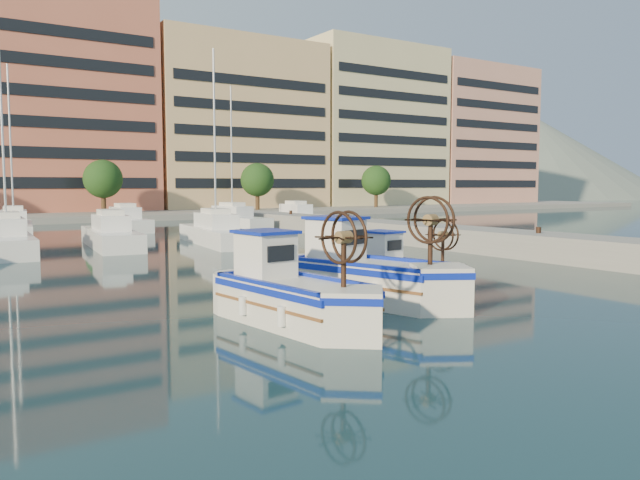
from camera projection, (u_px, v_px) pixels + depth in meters
The scene contains 8 objects.
ground at pixel (420, 305), 18.33m from camera, with size 300.00×300.00×0.00m, color #1B3F48.
quay at pixel (506, 242), 31.99m from camera, with size 3.00×60.00×1.20m, color gray.
waterfront at pixel (122, 124), 76.82m from camera, with size 180.00×40.00×25.60m.
hill_east at pixel (524, 197), 185.97m from camera, with size 160.00×160.00×50.00m, color slate.
yacht_marina at pixel (80, 233), 39.32m from camera, with size 38.57×23.61×11.50m.
fishing_boat_a at pixel (291, 292), 15.79m from camera, with size 2.44×4.83×2.95m.
fishing_boat_b at pixel (366, 272), 18.84m from camera, with size 3.40×5.32×3.23m.
fishing_boat_c at pixel (402, 269), 21.06m from camera, with size 2.18×4.05×2.46m.
Camera 1 is at (-12.27, -13.62, 3.51)m, focal length 35.00 mm.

